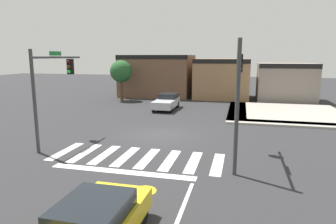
# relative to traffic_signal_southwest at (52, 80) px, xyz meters

# --- Properties ---
(ground_plane) EXTENTS (120.00, 120.00, 0.00)m
(ground_plane) POSITION_rel_traffic_signal_southwest_xyz_m (5.37, 3.41, -3.78)
(ground_plane) COLOR #2B2B2D
(crosswalk_near) EXTENTS (8.76, 3.09, 0.01)m
(crosswalk_near) POSITION_rel_traffic_signal_southwest_xyz_m (5.37, -1.09, -3.77)
(crosswalk_near) COLOR silver
(crosswalk_near) RESTS_ON ground_plane
(bike_detector_marking) EXTENTS (0.92, 0.92, 0.01)m
(bike_detector_marking) POSITION_rel_traffic_signal_southwest_xyz_m (6.99, -4.67, -3.77)
(bike_detector_marking) COLOR yellow
(bike_detector_marking) RESTS_ON ground_plane
(curb_corner_northeast) EXTENTS (10.00, 10.60, 0.15)m
(curb_corner_northeast) POSITION_rel_traffic_signal_southwest_xyz_m (13.86, 12.83, -3.70)
(curb_corner_northeast) COLOR #9E998E
(curb_corner_northeast) RESTS_ON ground_plane
(storefront_row) EXTENTS (23.19, 6.70, 5.26)m
(storefront_row) POSITION_rel_traffic_signal_southwest_xyz_m (5.75, 22.51, -1.30)
(storefront_row) COLOR brown
(storefront_row) RESTS_ON ground_plane
(traffic_signal_southwest) EXTENTS (0.32, 4.75, 5.47)m
(traffic_signal_southwest) POSITION_rel_traffic_signal_southwest_xyz_m (0.00, 0.00, 0.00)
(traffic_signal_southwest) COLOR #383A3D
(traffic_signal_southwest) RESTS_ON ground_plane
(traffic_signal_southeast) EXTENTS (0.32, 5.04, 5.83)m
(traffic_signal_southeast) POSITION_rel_traffic_signal_southwest_xyz_m (10.30, -0.46, 0.22)
(traffic_signal_southeast) COLOR #383A3D
(traffic_signal_southeast) RESTS_ON ground_plane
(car_silver) EXTENTS (1.86, 4.39, 1.46)m
(car_silver) POSITION_rel_traffic_signal_southwest_xyz_m (3.42, 12.96, -3.03)
(car_silver) COLOR #B7BABF
(car_silver) RESTS_ON ground_plane
(roadside_tree) EXTENTS (2.55, 2.55, 4.67)m
(roadside_tree) POSITION_rel_traffic_signal_southwest_xyz_m (-3.13, 17.41, -0.42)
(roadside_tree) COLOR #4C3823
(roadside_tree) RESTS_ON ground_plane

